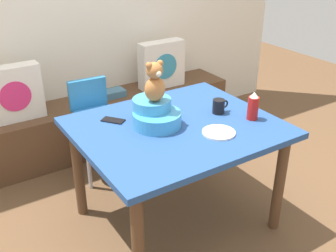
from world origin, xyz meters
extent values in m
plane|color=brown|center=(0.00, 0.00, 0.00)|extent=(8.00, 8.00, 0.00)
cube|color=brown|center=(0.00, 1.27, 0.23)|extent=(2.60, 0.44, 0.46)
cube|color=white|center=(-0.70, 1.25, 0.68)|extent=(0.44, 0.14, 0.44)
cylinder|color=#E02D72|center=(-0.70, 1.17, 0.68)|extent=(0.24, 0.01, 0.24)
cube|color=white|center=(0.66, 1.25, 0.68)|extent=(0.44, 0.14, 0.44)
cylinder|color=teal|center=(0.66, 1.17, 0.68)|extent=(0.24, 0.01, 0.24)
cube|color=teal|center=(0.16, 1.27, 0.49)|extent=(0.20, 0.14, 0.06)
cube|color=#264C8C|center=(0.00, 0.00, 0.72)|extent=(1.22, 1.03, 0.04)
cylinder|color=brown|center=(-0.52, -0.43, 0.35)|extent=(0.07, 0.07, 0.70)
cylinder|color=brown|center=(0.52, -0.43, 0.35)|extent=(0.07, 0.07, 0.70)
cylinder|color=brown|center=(-0.52, 0.43, 0.35)|extent=(0.07, 0.07, 0.70)
cylinder|color=brown|center=(0.52, 0.43, 0.35)|extent=(0.07, 0.07, 0.70)
cylinder|color=#2672B2|center=(-0.21, 0.82, 0.51)|extent=(0.34, 0.34, 0.10)
cube|color=#2672B2|center=(-0.20, 0.96, 0.67)|extent=(0.30, 0.07, 0.24)
cube|color=white|center=(-0.23, 0.64, 0.58)|extent=(0.31, 0.22, 0.02)
cylinder|color=silver|center=(-0.35, 0.68, 0.23)|extent=(0.03, 0.03, 0.46)
cylinder|color=silver|center=(-0.07, 0.68, 0.23)|extent=(0.03, 0.03, 0.46)
cylinder|color=silver|center=(-0.35, 0.96, 0.23)|extent=(0.03, 0.03, 0.46)
cylinder|color=silver|center=(-0.07, 0.96, 0.23)|extent=(0.03, 0.03, 0.46)
cylinder|color=#3D98D0|center=(-0.11, 0.06, 0.79)|extent=(0.30, 0.30, 0.09)
cylinder|color=#3D98D0|center=(-0.11, 0.12, 0.86)|extent=(0.24, 0.24, 0.07)
ellipsoid|color=#B46F38|center=(-0.11, 0.08, 0.97)|extent=(0.13, 0.11, 0.15)
sphere|color=#B46F38|center=(-0.11, 0.08, 1.09)|extent=(0.10, 0.10, 0.10)
sphere|color=beige|center=(-0.11, 0.03, 1.08)|extent=(0.04, 0.04, 0.04)
sphere|color=#B46F38|center=(-0.15, 0.08, 1.13)|extent=(0.04, 0.04, 0.04)
sphere|color=#B46F38|center=(-0.07, 0.08, 1.13)|extent=(0.04, 0.04, 0.04)
cylinder|color=red|center=(0.45, -0.19, 0.81)|extent=(0.07, 0.07, 0.15)
cone|color=white|center=(0.45, -0.19, 0.91)|extent=(0.06, 0.06, 0.03)
cylinder|color=black|center=(0.33, 0.00, 0.79)|extent=(0.08, 0.08, 0.09)
torus|color=black|center=(0.38, 0.00, 0.79)|extent=(0.06, 0.01, 0.06)
cylinder|color=white|center=(0.15, -0.23, 0.75)|extent=(0.20, 0.20, 0.01)
cube|color=black|center=(-0.31, 0.26, 0.74)|extent=(0.14, 0.16, 0.01)
cube|color=silver|center=(0.04, 0.30, 0.74)|extent=(0.08, 0.16, 0.01)
camera|label=1|loc=(-1.24, -1.84, 1.84)|focal=42.56mm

